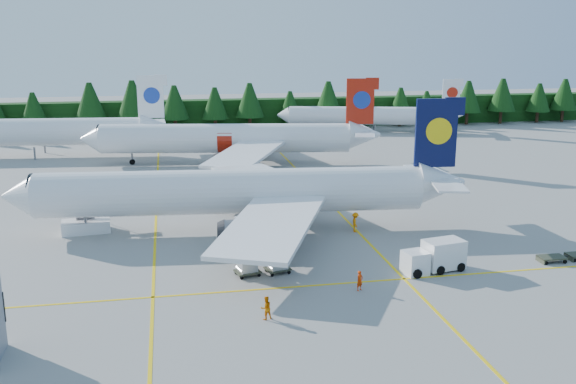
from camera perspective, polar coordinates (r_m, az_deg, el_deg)
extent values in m
plane|color=gray|center=(57.00, 2.45, -5.96)|extent=(320.00, 320.00, 0.00)
cube|color=yellow|center=(74.74, -11.62, -1.39)|extent=(0.25, 120.00, 0.01)
cube|color=yellow|center=(76.94, 3.43, -0.68)|extent=(0.25, 120.00, 0.01)
cube|color=yellow|center=(51.56, 3.98, -8.17)|extent=(80.00, 0.25, 0.01)
cube|color=black|center=(135.72, -5.47, 6.93)|extent=(220.00, 4.00, 6.00)
cylinder|color=white|center=(64.23, -5.07, 0.04)|extent=(38.26, 8.04, 4.47)
cone|color=white|center=(67.42, -22.83, -0.35)|extent=(3.54, 4.75, 4.47)
cube|color=#070D37|center=(66.46, 13.02, 5.12)|extent=(4.27, 0.79, 6.93)
cube|color=white|center=(73.71, -2.50, 1.36)|extent=(10.20, 17.82, 1.27)
cylinder|color=slate|center=(71.07, -4.17, -0.44)|extent=(4.01, 2.70, 2.35)
cube|color=white|center=(55.35, -1.51, -2.90)|extent=(12.82, 18.05, 1.27)
cylinder|color=slate|center=(58.60, -3.89, -3.57)|extent=(4.01, 2.70, 2.35)
cylinder|color=slate|center=(66.60, -17.55, -2.80)|extent=(0.27, 0.27, 1.90)
cylinder|color=white|center=(97.72, -5.59, 4.78)|extent=(37.60, 10.17, 4.40)
cone|color=white|center=(101.11, -17.14, 4.54)|extent=(3.73, 4.82, 4.40)
cube|color=#B11B0B|center=(97.76, 6.43, 8.01)|extent=(4.19, 1.03, 6.81)
cube|color=white|center=(106.88, -3.49, 5.25)|extent=(9.10, 17.31, 1.25)
cylinder|color=slate|center=(104.29, -4.73, 4.15)|extent=(4.05, 2.86, 2.31)
cube|color=white|center=(88.46, -3.83, 3.42)|extent=(13.36, 17.68, 1.25)
cylinder|color=slate|center=(91.77, -5.13, 2.80)|extent=(4.05, 2.86, 2.31)
cylinder|color=slate|center=(100.19, -13.69, 2.92)|extent=(0.26, 0.26, 1.87)
cylinder|color=white|center=(111.65, -22.41, 4.94)|extent=(37.57, 8.04, 4.39)
cube|color=white|center=(106.72, -12.13, 8.28)|extent=(4.19, 0.79, 6.80)
cylinder|color=white|center=(131.00, 6.93, 6.76)|extent=(30.72, 11.02, 3.62)
cone|color=white|center=(131.04, -0.41, 6.86)|extent=(3.34, 4.13, 3.62)
cube|color=white|center=(132.60, 14.31, 8.48)|extent=(3.41, 1.15, 5.61)
cylinder|color=slate|center=(131.14, 1.77, 5.74)|extent=(0.22, 0.22, 1.45)
cube|color=white|center=(67.32, -17.52, -2.93)|extent=(4.89, 2.95, 1.22)
cube|color=slate|center=(68.95, -17.64, -0.87)|extent=(2.26, 4.58, 3.28)
cube|color=slate|center=(70.75, -17.74, 0.73)|extent=(2.13, 1.55, 0.13)
cube|color=silver|center=(54.26, 11.23, -6.19)|extent=(2.15, 2.15, 1.93)
cube|color=black|center=(54.10, 11.26, -5.73)|extent=(1.87, 2.01, 0.83)
cube|color=silver|center=(55.60, 13.66, -5.37)|extent=(3.63, 2.61, 2.39)
cube|color=#373B2B|center=(60.66, 22.41, -5.37)|extent=(2.28, 1.44, 0.13)
cube|color=#373B2B|center=(53.17, -3.61, -7.06)|extent=(2.27, 1.95, 0.13)
cube|color=silver|center=(52.90, -3.63, -6.29)|extent=(1.67, 1.63, 1.38)
cube|color=#373B2B|center=(53.67, -0.93, -6.83)|extent=(2.27, 1.95, 0.13)
cube|color=silver|center=(53.41, -0.94, -6.06)|extent=(1.67, 1.63, 1.38)
imported|color=red|center=(50.29, 6.40, -7.84)|extent=(0.69, 0.61, 1.59)
imported|color=#D86C04|center=(45.24, -1.97, -10.25)|extent=(0.96, 0.83, 1.70)
imported|color=orange|center=(64.55, 6.00, -2.69)|extent=(0.69, 0.91, 2.00)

